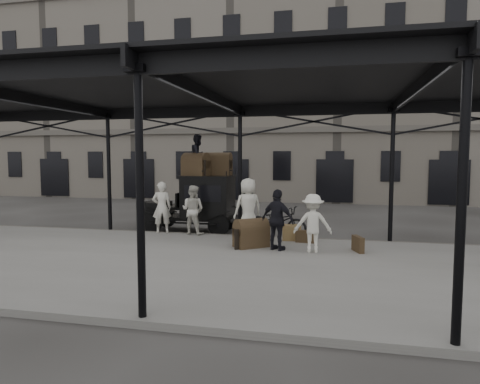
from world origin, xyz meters
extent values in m
plane|color=#383533|center=(0.00, 0.00, 0.00)|extent=(120.00, 120.00, 0.00)
cube|color=slate|center=(0.00, -2.00, 0.07)|extent=(28.00, 8.00, 0.15)
cylinder|color=black|center=(0.00, 2.00, 2.15)|extent=(0.14, 0.14, 4.30)
cylinder|color=black|center=(0.00, -5.80, 2.15)|extent=(0.14, 0.14, 4.30)
cube|color=black|center=(0.00, 2.00, 4.48)|extent=(22.00, 0.10, 0.45)
cube|color=black|center=(0.00, -5.80, 4.48)|extent=(22.00, 0.10, 0.45)
cube|color=black|center=(0.00, -1.70, 4.65)|extent=(22.50, 9.00, 0.08)
cube|color=silver|center=(0.00, -1.70, 4.72)|extent=(18.00, 7.00, 0.04)
cube|color=slate|center=(0.00, 18.00, 7.00)|extent=(64.00, 8.00, 14.00)
cylinder|color=black|center=(-3.49, 2.38, 0.40)|extent=(0.80, 0.10, 0.80)
cylinder|color=black|center=(-3.49, 3.82, 0.40)|extent=(0.80, 0.10, 0.80)
cylinder|color=black|center=(-0.89, 2.38, 0.40)|extent=(0.80, 0.10, 0.80)
cylinder|color=black|center=(-0.89, 3.82, 0.40)|extent=(0.80, 0.10, 0.80)
cube|color=black|center=(-2.24, 3.10, 0.55)|extent=(3.60, 1.25, 0.12)
cube|color=black|center=(-3.59, 3.10, 0.85)|extent=(0.90, 1.00, 0.55)
cube|color=black|center=(-4.06, 3.10, 0.85)|extent=(0.06, 0.70, 0.55)
cube|color=black|center=(-2.79, 3.10, 0.95)|extent=(0.70, 1.30, 0.10)
cube|color=black|center=(-1.49, 3.10, 1.35)|extent=(1.80, 1.45, 1.55)
cube|color=black|center=(-1.49, 2.37, 1.55)|extent=(1.40, 0.02, 0.60)
cube|color=black|center=(-1.49, 3.10, 2.15)|extent=(1.90, 1.55, 0.06)
imported|color=silver|center=(-2.84, 1.80, 1.07)|extent=(0.79, 0.67, 1.85)
imported|color=beige|center=(-1.67, 1.80, 1.02)|extent=(0.94, 0.79, 1.74)
imported|color=silver|center=(0.33, 1.80, 1.16)|extent=(1.17, 1.09, 2.01)
imported|color=black|center=(1.60, -0.11, 1.05)|extent=(1.14, 0.85, 1.80)
imported|color=silver|center=(2.62, -0.17, 0.99)|extent=(1.15, 0.73, 1.69)
imported|color=black|center=(1.35, 1.80, 0.69)|extent=(2.18, 1.19, 1.09)
imported|color=black|center=(-1.84, 3.00, 2.95)|extent=(0.75, 0.87, 1.55)
cube|color=olive|center=(1.86, 1.50, 0.40)|extent=(0.64, 0.50, 0.50)
cube|color=#412E1E|center=(3.90, 0.19, 0.38)|extent=(0.35, 0.61, 0.45)
cube|color=#412E1E|center=(2.32, 1.16, 0.35)|extent=(0.61, 0.21, 0.40)
camera|label=1|loc=(3.21, -12.45, 2.93)|focal=32.00mm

